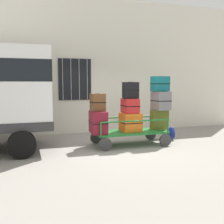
# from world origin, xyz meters

# --- Properties ---
(ground_plane) EXTENTS (40.00, 40.00, 0.00)m
(ground_plane) POSITION_xyz_m (0.00, 0.00, 0.00)
(ground_plane) COLOR gray
(building_wall) EXTENTS (12.00, 0.38, 5.00)m
(building_wall) POSITION_xyz_m (-0.00, 2.64, 2.50)
(building_wall) COLOR silver
(building_wall) RESTS_ON ground
(luggage_cart) EXTENTS (2.23, 1.05, 0.42)m
(luggage_cart) POSITION_xyz_m (0.25, 0.08, 0.35)
(luggage_cart) COLOR #1E722D
(luggage_cart) RESTS_ON ground
(cart_railing) EXTENTS (2.12, 0.91, 0.39)m
(cart_railing) POSITION_xyz_m (0.25, 0.08, 0.74)
(cart_railing) COLOR #1E722D
(cart_railing) RESTS_ON luggage_cart
(suitcase_left_bottom) EXTENTS (0.49, 0.81, 0.64)m
(suitcase_left_bottom) POSITION_xyz_m (-0.74, 0.08, 0.74)
(suitcase_left_bottom) COLOR maroon
(suitcase_left_bottom) RESTS_ON luggage_cart
(suitcase_left_middle) EXTENTS (0.41, 0.38, 0.51)m
(suitcase_left_middle) POSITION_xyz_m (-0.74, 0.11, 1.32)
(suitcase_left_middle) COLOR brown
(suitcase_left_middle) RESTS_ON suitcase_left_bottom
(suitcase_midleft_bottom) EXTENTS (0.60, 0.56, 0.55)m
(suitcase_midleft_bottom) POSITION_xyz_m (0.25, 0.06, 0.70)
(suitcase_midleft_bottom) COLOR orange
(suitcase_midleft_bottom) RESTS_ON luggage_cart
(suitcase_midleft_middle) EXTENTS (0.44, 0.60, 0.44)m
(suitcase_midleft_middle) POSITION_xyz_m (0.25, 0.11, 1.19)
(suitcase_midleft_middle) COLOR #B21E1E
(suitcase_midleft_middle) RESTS_ON suitcase_midleft_bottom
(suitcase_midleft_top) EXTENTS (0.47, 0.34, 0.49)m
(suitcase_midleft_top) POSITION_xyz_m (0.25, 0.07, 1.66)
(suitcase_midleft_top) COLOR black
(suitcase_midleft_top) RESTS_ON suitcase_midleft_middle
(suitcase_center_bottom) EXTENTS (0.55, 0.29, 0.62)m
(suitcase_center_bottom) POSITION_xyz_m (1.25, 0.12, 0.73)
(suitcase_center_bottom) COLOR #4C5119
(suitcase_center_bottom) RESTS_ON luggage_cart
(suitcase_center_middle) EXTENTS (0.47, 0.57, 0.57)m
(suitcase_center_middle) POSITION_xyz_m (1.25, 0.05, 1.33)
(suitcase_center_middle) COLOR slate
(suitcase_center_middle) RESTS_ON suitcase_center_bottom
(suitcase_center_top) EXTENTS (0.52, 0.37, 0.46)m
(suitcase_center_top) POSITION_xyz_m (1.25, 0.12, 1.85)
(suitcase_center_top) COLOR #0F5960
(suitcase_center_top) RESTS_ON suitcase_center_middle
(backpack) EXTENTS (0.27, 0.22, 0.44)m
(backpack) POSITION_xyz_m (1.81, 0.33, 0.22)
(backpack) COLOR navy
(backpack) RESTS_ON ground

